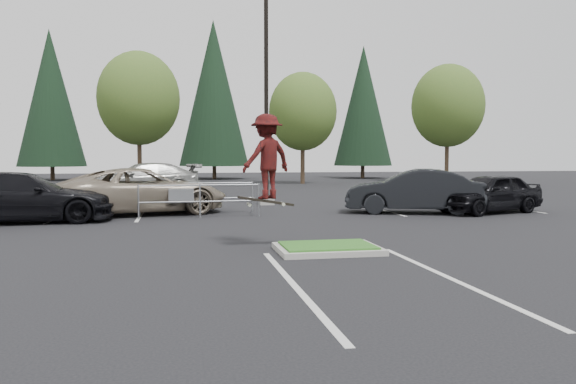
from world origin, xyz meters
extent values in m
plane|color=black|center=(0.00, 0.00, 0.00)|extent=(120.00, 120.00, 0.00)
cube|color=#A19F96|center=(0.00, 0.00, 0.06)|extent=(2.20, 1.60, 0.12)
cube|color=#2A5C1D|center=(0.00, 0.00, 0.13)|extent=(1.95, 1.35, 0.05)
cube|color=silver|center=(-4.50, 9.00, 0.00)|extent=(0.12, 5.20, 0.01)
cube|color=silver|center=(-7.20, 9.00, 0.00)|extent=(0.12, 5.20, 0.01)
cube|color=silver|center=(4.50, 9.00, 0.00)|extent=(0.12, 5.20, 0.01)
cube|color=silver|center=(7.20, 9.00, 0.00)|extent=(0.12, 5.20, 0.01)
cube|color=silver|center=(9.90, 9.00, 0.00)|extent=(0.12, 5.20, 0.01)
cube|color=silver|center=(-1.35, -3.00, 0.00)|extent=(0.12, 6.00, 0.01)
cube|color=silver|center=(1.35, -3.00, 0.00)|extent=(0.12, 6.00, 0.01)
cube|color=#A19F96|center=(0.50, 12.00, 0.15)|extent=(0.60, 0.60, 0.30)
cylinder|color=black|center=(0.50, 12.00, 5.00)|extent=(0.18, 0.18, 10.00)
cylinder|color=#38281C|center=(-6.00, 30.50, 1.75)|extent=(0.32, 0.32, 3.50)
ellipsoid|color=#2F5B21|center=(-6.00, 30.50, 6.26)|extent=(5.89, 5.89, 6.77)
sphere|color=#2F5B21|center=(-5.40, 30.20, 5.52)|extent=(3.68, 3.68, 3.68)
sphere|color=#2F5B21|center=(-6.50, 30.90, 5.70)|extent=(4.05, 4.05, 4.05)
cylinder|color=#38281C|center=(6.00, 29.80, 1.52)|extent=(0.32, 0.32, 3.04)
ellipsoid|color=#2F5B21|center=(6.00, 29.80, 5.44)|extent=(5.12, 5.12, 5.89)
sphere|color=#2F5B21|center=(6.60, 29.50, 4.80)|extent=(3.20, 3.20, 3.20)
sphere|color=#2F5B21|center=(5.50, 30.20, 4.96)|extent=(3.52, 3.52, 3.52)
cylinder|color=#38281C|center=(18.00, 30.30, 1.71)|extent=(0.32, 0.32, 3.42)
ellipsoid|color=#2F5B21|center=(18.00, 30.30, 6.12)|extent=(5.76, 5.76, 6.62)
sphere|color=#2F5B21|center=(18.60, 30.00, 5.40)|extent=(3.60, 3.60, 3.60)
sphere|color=#2F5B21|center=(17.50, 30.70, 5.58)|extent=(3.96, 3.96, 3.96)
cylinder|color=#38281C|center=(-14.00, 40.00, 0.60)|extent=(0.36, 0.36, 1.20)
cone|color=black|center=(-14.00, 40.00, 7.10)|extent=(5.72, 5.72, 11.80)
cylinder|color=#38281C|center=(0.00, 40.50, 0.60)|extent=(0.36, 0.36, 1.20)
cone|color=black|center=(0.00, 40.50, 7.85)|extent=(6.38, 6.38, 13.30)
cylinder|color=#38281C|center=(14.00, 39.50, 0.60)|extent=(0.36, 0.36, 1.20)
cone|color=black|center=(14.00, 39.50, 6.85)|extent=(5.50, 5.50, 11.30)
cylinder|color=gray|center=(-4.48, 7.24, 0.58)|extent=(0.06, 0.06, 1.15)
cylinder|color=gray|center=(-4.52, 8.64, 0.58)|extent=(0.06, 0.06, 1.15)
cylinder|color=gray|center=(-2.48, 7.30, 0.58)|extent=(0.06, 0.06, 1.15)
cylinder|color=gray|center=(-2.52, 8.70, 0.58)|extent=(0.06, 0.06, 1.15)
cylinder|color=gray|center=(-0.48, 7.36, 0.58)|extent=(0.06, 0.06, 1.15)
cylinder|color=gray|center=(-0.52, 8.76, 0.58)|extent=(0.06, 0.06, 1.15)
cylinder|color=gray|center=(-2.48, 7.30, 0.55)|extent=(4.00, 0.18, 0.05)
cylinder|color=gray|center=(-2.48, 7.30, 1.10)|extent=(4.00, 0.18, 0.05)
cylinder|color=gray|center=(-2.52, 8.70, 0.55)|extent=(4.00, 0.18, 0.05)
cylinder|color=gray|center=(-2.52, 8.70, 1.10)|extent=(4.00, 0.18, 0.05)
cube|color=gray|center=(-3.10, 7.98, 0.72)|extent=(0.87, 0.55, 0.48)
cube|color=black|center=(-1.20, 1.00, 1.04)|extent=(1.29, 0.47, 0.25)
cylinder|color=beige|center=(-1.59, 0.87, 0.97)|extent=(0.08, 0.05, 0.08)
cylinder|color=beige|center=(-1.59, 1.13, 0.97)|extent=(0.08, 0.05, 0.08)
cylinder|color=beige|center=(-0.81, 0.87, 0.97)|extent=(0.08, 0.05, 0.08)
cylinder|color=beige|center=(-0.81, 1.13, 0.97)|extent=(0.08, 0.05, 0.08)
imported|color=maroon|center=(-1.20, 1.00, 2.06)|extent=(1.44, 1.23, 1.94)
imported|color=gray|center=(-4.50, 8.96, 0.83)|extent=(6.46, 4.19, 1.65)
imported|color=black|center=(-8.00, 7.04, 0.79)|extent=(5.62, 2.67, 1.58)
imported|color=black|center=(5.20, 7.44, 0.80)|extent=(5.17, 3.23, 1.61)
imported|color=black|center=(8.00, 7.00, 0.73)|extent=(4.59, 2.97, 1.46)
imported|color=gray|center=(-5.00, 18.51, 0.86)|extent=(6.32, 3.60, 1.72)
camera|label=1|loc=(-3.13, -11.67, 2.06)|focal=35.00mm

